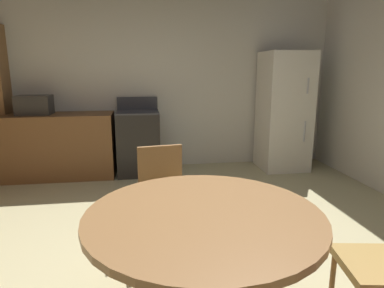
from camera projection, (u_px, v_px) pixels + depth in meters
The scene contains 8 objects.
ground_plane at pixel (179, 267), 2.57m from camera, with size 14.00×14.00×0.00m, color tan.
wall_back at pixel (158, 80), 5.07m from camera, with size 5.65×0.12×2.70m, color beige.
kitchen_counter at pixel (46, 146), 4.65m from camera, with size 1.86×0.60×0.90m, color brown.
oven_range at pixel (139, 142), 4.83m from camera, with size 0.60×0.60×1.10m.
refrigerator at pixel (284, 112), 5.01m from camera, with size 0.68×0.68×1.76m.
microwave at pixel (34, 105), 4.50m from camera, with size 0.44×0.32×0.26m, color #2D2B28.
dining_table at pixel (204, 238), 1.79m from camera, with size 1.27×1.27×0.76m.
chair_north at pixel (163, 192), 2.77m from camera, with size 0.46×0.46×0.87m.
Camera 1 is at (-0.25, -2.29, 1.50)m, focal length 30.99 mm.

